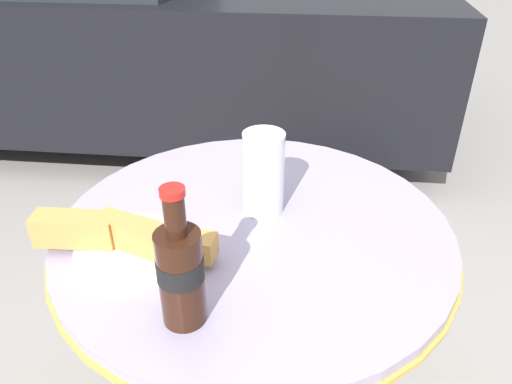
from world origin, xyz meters
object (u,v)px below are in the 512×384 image
(lunch_plate_near, at_px, (126,240))
(parked_car, at_px, (59,16))
(bistro_table, at_px, (254,292))
(cola_bottle_left, at_px, (181,272))
(drinking_glass, at_px, (263,176))

(lunch_plate_near, bearing_deg, parked_car, 117.75)
(bistro_table, distance_m, cola_bottle_left, 0.35)
(lunch_plate_near, relative_size, parked_car, 0.08)
(drinking_glass, height_order, parked_car, parked_car)
(drinking_glass, bearing_deg, parked_car, 123.92)
(bistro_table, distance_m, lunch_plate_near, 0.30)
(lunch_plate_near, bearing_deg, cola_bottle_left, -46.06)
(bistro_table, bearing_deg, lunch_plate_near, -154.20)
(bistro_table, relative_size, lunch_plate_near, 2.34)
(cola_bottle_left, height_order, parked_car, parked_car)
(drinking_glass, relative_size, lunch_plate_near, 0.51)
(cola_bottle_left, distance_m, drinking_glass, 0.30)
(bistro_table, height_order, lunch_plate_near, lunch_plate_near)
(drinking_glass, relative_size, parked_car, 0.04)
(cola_bottle_left, xyz_separation_m, parked_car, (-1.28, 2.32, -0.21))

